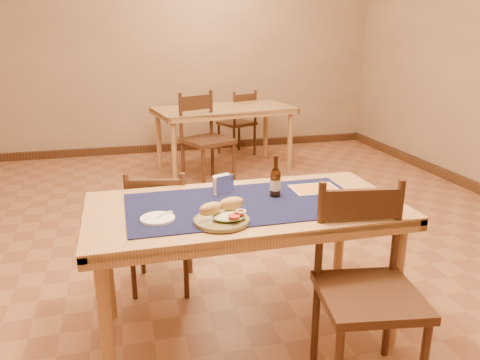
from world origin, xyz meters
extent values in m
cube|color=#976442|center=(0.00, 0.00, -0.01)|extent=(6.00, 7.00, 0.02)
cube|color=tan|center=(0.00, 3.51, 1.40)|extent=(6.00, 0.02, 2.80)
cylinder|color=tan|center=(-0.72, -1.12, 0.35)|extent=(0.06, 0.06, 0.71)
cylinder|color=tan|center=(0.72, -1.12, 0.35)|extent=(0.06, 0.06, 0.71)
cylinder|color=tan|center=(-0.72, -0.48, 0.35)|extent=(0.06, 0.06, 0.71)
cylinder|color=tan|center=(0.72, -0.48, 0.35)|extent=(0.06, 0.06, 0.71)
cube|color=tan|center=(0.00, -0.80, 0.73)|extent=(1.60, 0.80, 0.04)
cube|color=#11143E|center=(0.00, -0.80, 0.75)|extent=(1.20, 0.60, 0.01)
cube|color=#3F2716|center=(0.00, 3.47, 0.05)|extent=(6.00, 0.06, 0.10)
cylinder|color=tan|center=(-0.04, 1.98, 0.35)|extent=(0.06, 0.06, 0.71)
cylinder|color=tan|center=(1.39, 2.21, 0.35)|extent=(0.06, 0.06, 0.71)
cylinder|color=tan|center=(-0.14, 2.61, 0.35)|extent=(0.06, 0.06, 0.71)
cylinder|color=tan|center=(1.28, 2.85, 0.35)|extent=(0.06, 0.06, 0.71)
cube|color=tan|center=(0.62, 2.41, 0.73)|extent=(1.72, 1.06, 0.04)
cylinder|color=#3F2716|center=(-0.19, -0.07, 0.20)|extent=(0.03, 0.03, 0.41)
cylinder|color=#3F2716|center=(-0.51, 0.00, 0.20)|extent=(0.03, 0.03, 0.41)
cylinder|color=#3F2716|center=(-0.26, -0.39, 0.20)|extent=(0.03, 0.03, 0.41)
cylinder|color=#3F2716|center=(-0.58, -0.32, 0.20)|extent=(0.03, 0.03, 0.41)
cube|color=#3F2716|center=(-0.39, -0.20, 0.41)|extent=(0.45, 0.45, 0.04)
cube|color=#3F2716|center=(-0.42, -0.36, 0.72)|extent=(0.32, 0.10, 0.13)
cylinder|color=#3F2716|center=(-0.27, -0.40, 0.61)|extent=(0.03, 0.03, 0.41)
cylinder|color=#3F2716|center=(-0.58, -0.33, 0.61)|extent=(0.03, 0.03, 0.41)
cylinder|color=#3F2716|center=(0.28, -1.13, 0.23)|extent=(0.04, 0.04, 0.47)
cylinder|color=#3F2716|center=(0.65, -1.19, 0.23)|extent=(0.04, 0.04, 0.47)
cube|color=#3F2716|center=(0.43, -1.35, 0.47)|extent=(0.50, 0.50, 0.04)
cube|color=#3F2716|center=(0.46, -1.15, 0.83)|extent=(0.37, 0.09, 0.15)
cylinder|color=#3F2716|center=(0.28, -1.12, 0.71)|extent=(0.04, 0.04, 0.48)
cylinder|color=#3F2716|center=(0.65, -1.18, 0.71)|extent=(0.04, 0.04, 0.48)
cylinder|color=#3F2716|center=(0.21, 1.57, 0.25)|extent=(0.04, 0.04, 0.49)
cylinder|color=#3F2716|center=(0.57, 1.73, 0.25)|extent=(0.04, 0.04, 0.49)
cylinder|color=#3F2716|center=(0.05, 1.93, 0.25)|extent=(0.04, 0.04, 0.49)
cylinder|color=#3F2716|center=(0.41, 2.09, 0.25)|extent=(0.04, 0.04, 0.49)
cube|color=#3F2716|center=(0.31, 1.83, 0.49)|extent=(0.60, 0.60, 0.04)
cube|color=#3F2716|center=(0.23, 2.02, 0.87)|extent=(0.37, 0.19, 0.15)
cylinder|color=#3F2716|center=(0.05, 1.94, 0.74)|extent=(0.04, 0.04, 0.50)
cylinder|color=#3F2716|center=(0.40, 2.10, 0.74)|extent=(0.04, 0.04, 0.50)
cylinder|color=#3F2716|center=(1.03, 3.27, 0.22)|extent=(0.03, 0.03, 0.43)
cylinder|color=#3F2716|center=(0.71, 3.13, 0.22)|extent=(0.03, 0.03, 0.43)
cylinder|color=#3F2716|center=(1.16, 2.95, 0.22)|extent=(0.03, 0.03, 0.43)
cylinder|color=#3F2716|center=(0.84, 2.81, 0.22)|extent=(0.03, 0.03, 0.43)
cube|color=#3F2716|center=(0.94, 3.04, 0.43)|extent=(0.53, 0.53, 0.04)
cube|color=#3F2716|center=(1.01, 2.87, 0.77)|extent=(0.33, 0.16, 0.13)
cylinder|color=#3F2716|center=(1.17, 2.94, 0.65)|extent=(0.03, 0.03, 0.44)
cylinder|color=#3F2716|center=(0.85, 2.80, 0.65)|extent=(0.03, 0.03, 0.44)
cylinder|color=brown|center=(-0.17, -1.02, 0.76)|extent=(0.26, 0.26, 0.01)
torus|color=brown|center=(-0.17, -1.02, 0.77)|extent=(0.26, 0.26, 0.01)
ellipsoid|color=#B6CD8D|center=(-0.14, -1.02, 0.78)|extent=(0.16, 0.13, 0.03)
ellipsoid|color=tan|center=(-0.22, -1.01, 0.82)|extent=(0.12, 0.08, 0.06)
ellipsoid|color=tan|center=(-0.11, -0.97, 0.82)|extent=(0.12, 0.07, 0.07)
cylinder|color=#B42318|center=(-0.13, -1.07, 0.80)|extent=(0.05, 0.05, 0.01)
cylinder|color=#B42318|center=(-0.10, -1.04, 0.80)|extent=(0.05, 0.05, 0.01)
torus|color=beige|center=(-0.09, -1.05, 0.81)|extent=(0.05, 0.05, 0.01)
cylinder|color=white|center=(-0.46, -0.91, 0.76)|extent=(0.16, 0.16, 0.01)
torus|color=white|center=(-0.46, -0.91, 0.77)|extent=(0.16, 0.16, 0.01)
cube|color=#83CC70|center=(-0.44, -0.90, 0.77)|extent=(0.08, 0.07, 0.00)
cube|color=#83CC70|center=(-0.39, -0.86, 0.77)|extent=(0.03, 0.03, 0.00)
cylinder|color=#45240C|center=(0.18, -0.74, 0.82)|extent=(0.06, 0.06, 0.13)
cone|color=#45240C|center=(0.18, -0.74, 0.90)|extent=(0.06, 0.06, 0.03)
cylinder|color=#45240C|center=(0.18, -0.74, 0.94)|extent=(0.02, 0.02, 0.05)
cylinder|color=#45240C|center=(0.18, -0.74, 0.97)|extent=(0.03, 0.03, 0.01)
cylinder|color=beige|center=(0.18, -0.74, 0.82)|extent=(0.06, 0.06, 0.06)
cube|color=silver|center=(-0.07, -0.63, 0.76)|extent=(0.13, 0.08, 0.00)
cube|color=silver|center=(-0.07, -0.64, 0.81)|extent=(0.11, 0.04, 0.10)
cube|color=silver|center=(-0.08, -0.61, 0.81)|extent=(0.11, 0.04, 0.10)
cube|color=white|center=(-0.07, -0.63, 0.81)|extent=(0.11, 0.07, 0.09)
cube|color=#3B8FBF|center=(-0.07, -0.64, 0.82)|extent=(0.07, 0.03, 0.03)
cube|color=beige|center=(0.44, -0.68, 0.76)|extent=(0.26, 0.19, 0.00)
cube|color=orange|center=(0.44, -0.68, 0.76)|extent=(0.23, 0.16, 0.00)
camera|label=1|loc=(-0.60, -2.97, 1.59)|focal=35.00mm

